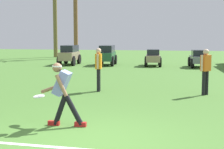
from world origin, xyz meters
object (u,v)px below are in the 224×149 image
(parked_car_slot_d, at_px, (198,58))
(parked_car_slot_b, at_px, (107,54))
(frisbee_thrower, at_px, (62,91))
(teammate_deep, at_px, (99,65))
(palm_tree_left_of_centre, at_px, (76,15))
(palm_tree_far_left, at_px, (55,11))
(frisbee_in_flight, at_px, (39,96))
(teammate_midfield, at_px, (206,67))
(parked_car_slot_c, at_px, (153,57))
(parked_car_slot_a, at_px, (70,54))

(parked_car_slot_d, bearing_deg, parked_car_slot_b, 176.18)
(frisbee_thrower, bearing_deg, teammate_deep, 94.42)
(parked_car_slot_b, relative_size, parked_car_slot_d, 1.09)
(parked_car_slot_b, height_order, palm_tree_left_of_centre, palm_tree_left_of_centre)
(parked_car_slot_b, relative_size, palm_tree_far_left, 0.33)
(teammate_deep, distance_m, palm_tree_left_of_centre, 18.72)
(frisbee_in_flight, height_order, parked_car_slot_b, parked_car_slot_b)
(teammate_midfield, relative_size, parked_car_slot_c, 0.69)
(parked_car_slot_a, xyz_separation_m, palm_tree_left_of_centre, (-1.69, 6.72, 3.08))
(parked_car_slot_a, relative_size, palm_tree_far_left, 0.33)
(frisbee_in_flight, bearing_deg, teammate_midfield, 48.94)
(frisbee_in_flight, relative_size, palm_tree_far_left, 0.05)
(frisbee_in_flight, distance_m, parked_car_slot_d, 15.56)
(frisbee_in_flight, height_order, palm_tree_far_left, palm_tree_far_left)
(frisbee_thrower, distance_m, teammate_deep, 4.79)
(palm_tree_left_of_centre, bearing_deg, parked_car_slot_b, -56.76)
(teammate_deep, xyz_separation_m, parked_car_slot_c, (1.01, 10.79, -0.38))
(frisbee_in_flight, distance_m, palm_tree_far_left, 24.55)
(frisbee_thrower, bearing_deg, frisbee_in_flight, 164.15)
(parked_car_slot_a, xyz_separation_m, parked_car_slot_b, (2.61, 0.17, 0.00))
(parked_car_slot_a, bearing_deg, frisbee_in_flight, -73.71)
(parked_car_slot_a, relative_size, parked_car_slot_b, 1.00)
(frisbee_thrower, xyz_separation_m, teammate_deep, (-0.37, 4.77, 0.14))
(frisbee_thrower, height_order, parked_car_slot_b, frisbee_thrower)
(teammate_midfield, relative_size, palm_tree_left_of_centre, 0.23)
(frisbee_in_flight, xyz_separation_m, parked_car_slot_c, (1.28, 15.38, -0.05))
(parked_car_slot_a, bearing_deg, parked_car_slot_c, 1.58)
(teammate_deep, xyz_separation_m, parked_car_slot_d, (3.90, 10.40, -0.38))
(palm_tree_left_of_centre, bearing_deg, parked_car_slot_c, -41.50)
(teammate_deep, bearing_deg, frisbee_thrower, -85.58)
(parked_car_slot_a, relative_size, parked_car_slot_c, 1.08)
(frisbee_thrower, relative_size, parked_car_slot_d, 0.62)
(parked_car_slot_a, bearing_deg, parked_car_slot_b, 3.70)
(parked_car_slot_b, bearing_deg, parked_car_slot_d, -3.82)
(frisbee_thrower, height_order, frisbee_in_flight, frisbee_thrower)
(teammate_midfield, height_order, teammate_deep, same)
(teammate_midfield, xyz_separation_m, parked_car_slot_a, (-8.44, 10.64, -0.22))
(frisbee_in_flight, bearing_deg, parked_car_slot_c, 85.24)
(parked_car_slot_b, xyz_separation_m, palm_tree_far_left, (-6.53, 7.40, 3.49))
(parked_car_slot_b, bearing_deg, parked_car_slot_c, -0.19)
(teammate_deep, relative_size, parked_car_slot_a, 0.63)
(teammate_midfield, bearing_deg, parked_car_slot_d, 89.01)
(parked_car_slot_b, height_order, parked_car_slot_d, parked_car_slot_b)
(frisbee_thrower, xyz_separation_m, parked_car_slot_c, (0.64, 15.57, -0.23))
(frisbee_in_flight, xyz_separation_m, palm_tree_left_of_centre, (-6.13, 21.94, 3.19))
(frisbee_in_flight, xyz_separation_m, parked_car_slot_d, (4.17, 14.99, -0.05))
(teammate_deep, distance_m, parked_car_slot_a, 11.64)
(parked_car_slot_c, bearing_deg, frisbee_thrower, -92.36)
(teammate_deep, relative_size, parked_car_slot_d, 0.69)
(parked_car_slot_c, xyz_separation_m, parked_car_slot_d, (2.89, -0.39, 0.00))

